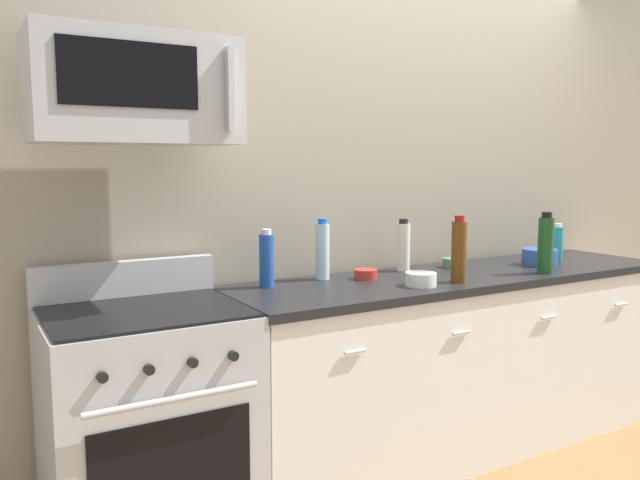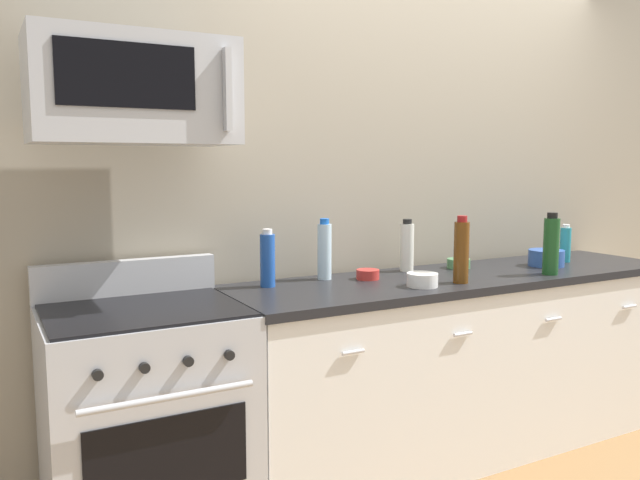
{
  "view_description": "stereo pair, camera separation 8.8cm",
  "coord_description": "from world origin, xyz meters",
  "views": [
    {
      "loc": [
        -2.24,
        -2.41,
        1.48
      ],
      "look_at": [
        -0.86,
        -0.05,
        1.15
      ],
      "focal_mm": 35.76,
      "sensor_mm": 36.0,
      "label": 1
    },
    {
      "loc": [
        -2.16,
        -2.45,
        1.48
      ],
      "look_at": [
        -0.86,
        -0.05,
        1.15
      ],
      "focal_mm": 35.76,
      "sensor_mm": 36.0,
      "label": 2
    }
  ],
  "objects": [
    {
      "name": "bottle_water_clear",
      "position": [
        -0.7,
        0.21,
        1.06
      ],
      "size": [
        0.07,
        0.07,
        0.29
      ],
      "color": "silver",
      "rests_on": "countertop_slab"
    },
    {
      "name": "bowl_red_small",
      "position": [
        -0.51,
        0.11,
        0.94
      ],
      "size": [
        0.11,
        0.11,
        0.05
      ],
      "color": "#B72D28",
      "rests_on": "countertop_slab"
    },
    {
      "name": "bottle_dish_soap",
      "position": [
        0.77,
        0.04,
        1.02
      ],
      "size": [
        0.06,
        0.06,
        0.21
      ],
      "color": "teal",
      "rests_on": "countertop_slab"
    },
    {
      "name": "bowl_white_ceramic",
      "position": [
        -0.39,
        -0.16,
        0.95
      ],
      "size": [
        0.14,
        0.14,
        0.06
      ],
      "color": "white",
      "rests_on": "countertop_slab"
    },
    {
      "name": "counter_unit",
      "position": [
        0.0,
        -0.0,
        0.46
      ],
      "size": [
        2.48,
        0.66,
        0.92
      ],
      "color": "white",
      "rests_on": "ground_plane"
    },
    {
      "name": "bottle_wine_green",
      "position": [
        0.37,
        -0.21,
        1.07
      ],
      "size": [
        0.08,
        0.08,
        0.31
      ],
      "color": "#19471E",
      "rests_on": "countertop_slab"
    },
    {
      "name": "back_wall",
      "position": [
        0.0,
        0.41,
        1.35
      ],
      "size": [
        5.57,
        0.1,
        2.7
      ],
      "primitive_type": "cube",
      "color": "#9E937F",
      "rests_on": "ground_plane"
    },
    {
      "name": "range_oven",
      "position": [
        -1.62,
        0.0,
        0.47
      ],
      "size": [
        0.76,
        0.69,
        1.07
      ],
      "color": "#B7BABF",
      "rests_on": "ground_plane"
    },
    {
      "name": "ground_plane",
      "position": [
        0.0,
        0.0,
        0.0
      ],
      "size": [
        6.69,
        6.69,
        0.0
      ],
      "primitive_type": "plane",
      "color": "olive"
    },
    {
      "name": "microwave",
      "position": [
        -1.62,
        0.05,
        1.75
      ],
      "size": [
        0.74,
        0.44,
        0.4
      ],
      "color": "#B7BABF"
    },
    {
      "name": "bowl_blue_mixing",
      "position": [
        0.56,
        -0.02,
        0.97
      ],
      "size": [
        0.19,
        0.19,
        0.09
      ],
      "color": "#2D519E",
      "rests_on": "countertop_slab"
    },
    {
      "name": "bottle_soda_blue",
      "position": [
        -1.02,
        0.17,
        1.05
      ],
      "size": [
        0.07,
        0.07,
        0.26
      ],
      "color": "#1E4CA5",
      "rests_on": "countertop_slab"
    },
    {
      "name": "bottle_wine_amber",
      "position": [
        -0.18,
        -0.18,
        1.07
      ],
      "size": [
        0.07,
        0.07,
        0.32
      ],
      "color": "#59330F",
      "rests_on": "countertop_slab"
    },
    {
      "name": "bowl_green_glaze",
      "position": [
        0.09,
        0.15,
        0.95
      ],
      "size": [
        0.12,
        0.12,
        0.05
      ],
      "color": "#477A4C",
      "rests_on": "countertop_slab"
    },
    {
      "name": "bottle_vinegar_white",
      "position": [
        -0.21,
        0.21,
        1.05
      ],
      "size": [
        0.07,
        0.07,
        0.27
      ],
      "color": "silver",
      "rests_on": "countertop_slab"
    }
  ]
}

